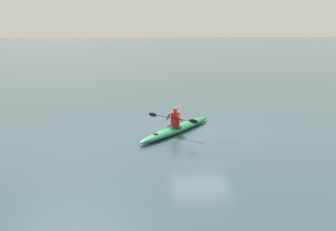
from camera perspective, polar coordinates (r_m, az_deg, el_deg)
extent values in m
plane|color=#334C56|center=(17.23, 4.55, -1.97)|extent=(160.00, 160.00, 0.00)
ellipsoid|color=#19723F|center=(16.83, 1.20, -1.82)|extent=(3.55, 4.11, 0.27)
torus|color=black|center=(16.65, 0.86, -1.57)|extent=(0.81, 0.81, 0.04)
cylinder|color=black|center=(15.65, -1.70, -2.51)|extent=(0.18, 0.18, 0.02)
cylinder|color=red|center=(16.63, 1.00, -0.51)|extent=(0.36, 0.36, 0.57)
sphere|color=#936B4C|center=(16.54, 1.00, 0.82)|extent=(0.21, 0.21, 0.21)
cylinder|color=black|center=(16.45, 0.61, -0.33)|extent=(1.51, 1.26, 0.03)
ellipsoid|color=black|center=(15.94, 3.50, -0.79)|extent=(0.33, 0.29, 0.17)
ellipsoid|color=black|center=(16.99, -2.09, 0.11)|extent=(0.33, 0.29, 0.17)
cylinder|color=#936B4C|center=(16.40, 1.66, -0.42)|extent=(0.32, 0.16, 0.34)
cylinder|color=#936B4C|center=(16.70, 0.05, -0.16)|extent=(0.20, 0.31, 0.34)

